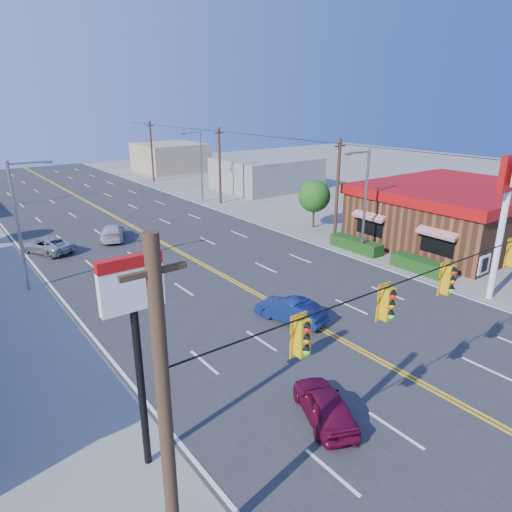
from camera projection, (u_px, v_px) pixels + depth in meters
ground at (446, 398)px, 18.27m from camera, size 160.00×160.00×0.00m
road at (197, 262)px, 33.42m from camera, size 20.00×120.00×0.06m
signal_span at (463, 287)px, 16.61m from camera, size 24.32×0.34×9.00m
kfc at (454, 213)px, 37.82m from camera, size 16.30×12.40×4.70m
kfc_pylon at (507, 199)px, 25.54m from camera, size 2.20×0.36×8.50m
pizza_hut_sign at (135, 321)px, 13.40m from camera, size 1.90×0.30×6.85m
streetlight_se at (364, 197)px, 33.50m from camera, size 2.55×0.25×8.00m
streetlight_ne at (200, 162)px, 51.69m from camera, size 2.55×0.25×8.00m
streetlight_sw at (21, 219)px, 27.38m from camera, size 2.55×0.25×8.00m
utility_pole_near at (337, 191)px, 37.43m from camera, size 0.28×0.28×8.40m
utility_pole_mid at (220, 166)px, 51.07m from camera, size 0.28×0.28×8.40m
utility_pole_far at (152, 152)px, 64.72m from camera, size 0.28×0.28×8.40m
tree_kfc_rear at (314, 196)px, 41.61m from camera, size 2.94×2.94×4.41m
bld_east_mid at (267, 173)px, 60.35m from camera, size 12.00×10.00×4.00m
bld_east_far at (170, 157)px, 75.27m from camera, size 10.00×10.00×4.40m
car_magenta at (325, 406)px, 16.83m from camera, size 2.79×3.97×1.26m
car_blue at (291, 311)px, 24.31m from camera, size 2.43×4.14×1.29m
car_white at (113, 233)px, 38.49m from camera, size 3.34×4.78×1.28m
car_silver at (47, 246)px, 35.19m from camera, size 3.75×4.97×1.25m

